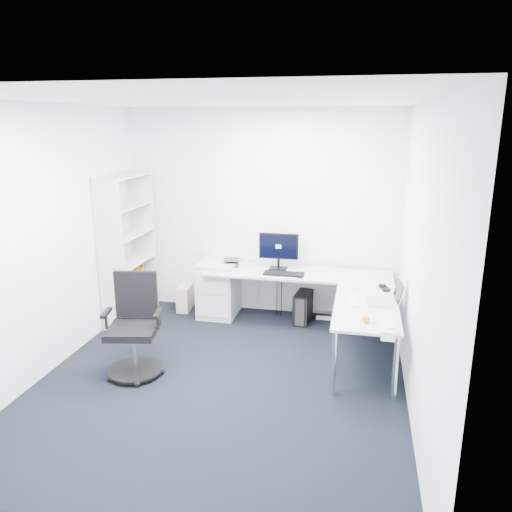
% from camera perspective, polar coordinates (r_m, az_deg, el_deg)
% --- Properties ---
extents(ground, '(4.20, 4.20, 0.00)m').
position_cam_1_polar(ground, '(5.12, -4.23, -14.41)').
color(ground, black).
extents(ceiling, '(4.20, 4.20, 0.00)m').
position_cam_1_polar(ceiling, '(4.46, -4.93, 17.39)').
color(ceiling, white).
extents(wall_back, '(3.60, 0.02, 2.70)m').
position_cam_1_polar(wall_back, '(6.60, 0.63, 4.92)').
color(wall_back, white).
rests_on(wall_back, ground).
extents(wall_front, '(3.60, 0.02, 2.70)m').
position_cam_1_polar(wall_front, '(2.78, -17.11, -10.55)').
color(wall_front, white).
rests_on(wall_front, ground).
extents(wall_left, '(0.02, 4.20, 2.70)m').
position_cam_1_polar(wall_left, '(5.39, -23.23, 1.35)').
color(wall_left, white).
rests_on(wall_left, ground).
extents(wall_right, '(0.02, 4.20, 2.70)m').
position_cam_1_polar(wall_right, '(4.45, 18.26, -0.89)').
color(wall_right, white).
rests_on(wall_right, ground).
extents(l_desk, '(2.33, 1.31, 0.68)m').
position_cam_1_polar(l_desk, '(6.11, 4.38, -5.79)').
color(l_desk, '#B6B8B9').
rests_on(l_desk, ground).
extents(drawer_pedestal, '(0.48, 0.60, 0.74)m').
position_cam_1_polar(drawer_pedestal, '(6.69, -4.25, -3.66)').
color(drawer_pedestal, '#B6B8B9').
rests_on(drawer_pedestal, ground).
extents(bookshelf, '(0.37, 0.94, 1.89)m').
position_cam_1_polar(bookshelf, '(6.60, -14.50, 0.84)').
color(bookshelf, silver).
rests_on(bookshelf, ground).
extents(task_chair, '(0.68, 0.68, 1.04)m').
position_cam_1_polar(task_chair, '(5.21, -13.95, -7.92)').
color(task_chair, black).
rests_on(task_chair, ground).
extents(black_pc_tower, '(0.22, 0.42, 0.39)m').
position_cam_1_polar(black_pc_tower, '(6.51, 5.38, -5.85)').
color(black_pc_tower, black).
rests_on(black_pc_tower, ground).
extents(beige_pc_tower, '(0.18, 0.37, 0.34)m').
position_cam_1_polar(beige_pc_tower, '(6.97, -8.10, -4.73)').
color(beige_pc_tower, beige).
rests_on(beige_pc_tower, ground).
extents(power_strip, '(0.33, 0.07, 0.04)m').
position_cam_1_polar(power_strip, '(6.67, 8.30, -7.06)').
color(power_strip, silver).
rests_on(power_strip, ground).
extents(monitor, '(0.51, 0.17, 0.49)m').
position_cam_1_polar(monitor, '(6.36, 2.59, 0.58)').
color(monitor, black).
rests_on(monitor, l_desk).
extents(black_keyboard, '(0.50, 0.18, 0.02)m').
position_cam_1_polar(black_keyboard, '(6.19, 3.20, -2.03)').
color(black_keyboard, black).
rests_on(black_keyboard, l_desk).
extents(mouse, '(0.06, 0.09, 0.03)m').
position_cam_1_polar(mouse, '(6.10, 5.06, -2.32)').
color(mouse, black).
rests_on(mouse, l_desk).
extents(desk_phone, '(0.22, 0.22, 0.13)m').
position_cam_1_polar(desk_phone, '(6.54, -2.82, -0.61)').
color(desk_phone, '#2A2A2C').
rests_on(desk_phone, l_desk).
extents(laptop, '(0.38, 0.37, 0.25)m').
position_cam_1_polar(laptop, '(5.38, 13.81, -3.92)').
color(laptop, silver).
rests_on(laptop, l_desk).
extents(white_keyboard, '(0.14, 0.38, 0.01)m').
position_cam_1_polar(white_keyboard, '(5.40, 11.12, -4.99)').
color(white_keyboard, silver).
rests_on(white_keyboard, l_desk).
extents(headphones, '(0.19, 0.24, 0.05)m').
position_cam_1_polar(headphones, '(5.84, 14.46, -3.42)').
color(headphones, black).
rests_on(headphones, l_desk).
extents(orange_fruit, '(0.07, 0.07, 0.07)m').
position_cam_1_polar(orange_fruit, '(4.85, 12.49, -7.05)').
color(orange_fruit, orange).
rests_on(orange_fruit, l_desk).
extents(tissue_box, '(0.13, 0.24, 0.08)m').
position_cam_1_polar(tissue_box, '(4.61, 14.87, -8.38)').
color(tissue_box, silver).
rests_on(tissue_box, l_desk).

